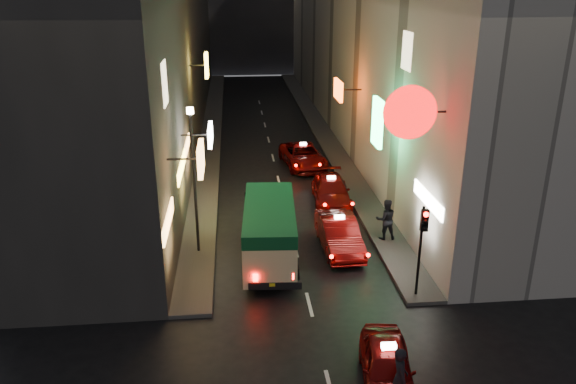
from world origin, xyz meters
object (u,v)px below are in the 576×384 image
object	(u,v)px
taxi_near	(387,364)
minibus	(270,227)
traffic_light	(423,233)
lamp_post	(194,172)
pedestrian_crossing	(400,374)

from	to	relation	value
taxi_near	minibus	bearing A→B (deg)	109.67
taxi_near	traffic_light	distance (m)	5.42
minibus	traffic_light	world-z (taller)	traffic_light
taxi_near	lamp_post	size ratio (longest dim) A/B	0.77
taxi_near	traffic_light	bearing A→B (deg)	62.26
minibus	taxi_near	bearing A→B (deg)	-70.33
pedestrian_crossing	traffic_light	distance (m)	6.01
minibus	taxi_near	world-z (taller)	minibus
lamp_post	traffic_light	bearing A→B (deg)	-28.91
taxi_near	lamp_post	world-z (taller)	lamp_post
minibus	taxi_near	size ratio (longest dim) A/B	1.23
minibus	pedestrian_crossing	xyz separation A→B (m)	(2.95, -8.82, -0.52)
taxi_near	pedestrian_crossing	distance (m)	0.92
lamp_post	pedestrian_crossing	bearing A→B (deg)	-58.89
traffic_light	lamp_post	bearing A→B (deg)	151.09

